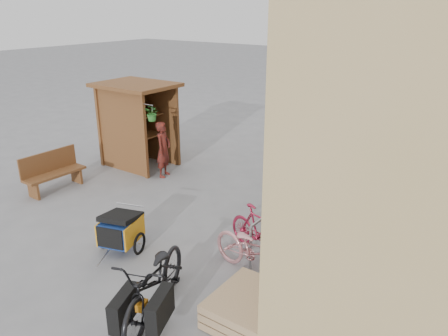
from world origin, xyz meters
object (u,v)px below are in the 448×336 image
Objects in this scene: bench at (53,171)px; bike_2 at (301,210)px; cargo_bike at (155,283)px; pallet_stack at (249,308)px; bike_1 at (260,231)px; bike_4 at (324,189)px; kiosk at (135,113)px; bike_3 at (310,202)px; bike_0 at (256,251)px; bike_6 at (342,176)px; shopping_carts at (400,148)px; bike_7 at (341,167)px; child_trailer at (121,229)px; person_kiosk at (163,149)px; bike_5 at (334,181)px.

bench is 6.29m from bike_2.
bench is 0.70× the size of cargo_bike.
bike_2 is (-0.62, 2.99, 0.25)m from pallet_stack.
bike_1 is (-0.84, 1.70, 0.25)m from pallet_stack.
cargo_bike is at bearing 162.30° from bike_4.
kiosk is 5.77m from bike_3.
bike_0 reaches higher than bike_6.
shopping_carts is 0.96× the size of bike_0.
bike_1 is 4.14m from bike_7.
child_trailer is 2.65m from bike_0.
bike_0 is 1.20× the size of bike_1.
child_trailer is 0.81× the size of bike_2.
bike_4 is (-0.66, -3.91, -0.09)m from shopping_carts.
person_kiosk is (-3.80, 4.33, 0.22)m from cargo_bike.
kiosk reaches higher than bike_0.
bench is at bearing -134.31° from shopping_carts.
bike_3 is at bearing 7.78° from bike_1.
bike_0 is at bearing -1.54° from bench.
bike_2 is 0.45m from bike_3.
bike_0 is (-0.51, 1.03, 0.28)m from pallet_stack.
bike_4 is at bearing 8.03° from bike_2.
cargo_bike is at bearing -97.86° from shopping_carts.
bench is 6.41m from bike_3.
bike_7 is at bearing 51.30° from child_trailer.
bike_5 is (5.67, 0.84, -1.02)m from kiosk.
bench is 0.98× the size of bike_7.
cargo_bike reaches higher than bike_6.
bike_7 is (-0.36, 4.82, -0.01)m from bike_0.
bike_1 is at bearing 15.31° from child_trailer.
bike_3 is at bearing 170.88° from bike_4.
cargo_bike reaches higher than bike_4.
bike_4 is at bearing -153.94° from bike_7.
kiosk reaches higher than pallet_stack.
shopping_carts is (6.68, 6.84, 0.05)m from bench.
pallet_stack is 6.23m from person_kiosk.
kiosk is at bearing 82.96° from bike_1.
bike_3 is (-0.63, 3.44, 0.26)m from pallet_stack.
bike_6 is 0.95× the size of bike_7.
pallet_stack is 0.75× the size of bike_7.
cargo_bike is at bearing -156.48° from person_kiosk.
pallet_stack is 0.78× the size of person_kiosk.
bike_0 is 1.16× the size of bike_7.
bike_4 is (-0.03, 0.83, -0.01)m from bike_3.
pallet_stack is 1.18m from bike_0.
pallet_stack is at bearing 8.80° from cargo_bike.
bench is 0.90× the size of bike_2.
person_kiosk is at bearing 86.94° from bike_4.
person_kiosk reaches higher than bike_2.
child_trailer is 5.69m from bike_6.
bike_5 is at bearing 62.87° from cargo_bike.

